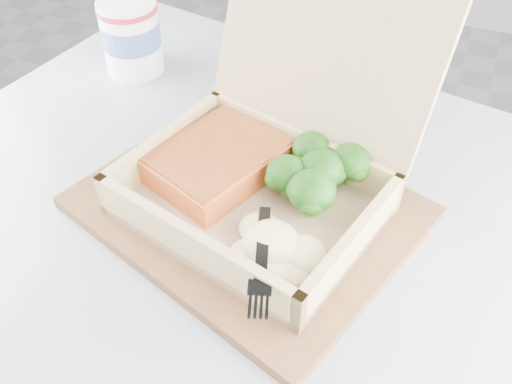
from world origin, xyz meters
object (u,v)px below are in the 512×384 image
at_px(serving_tray, 248,208).
at_px(paper_cup, 131,34).
at_px(cafe_table, 205,311).
at_px(takeout_container, 276,148).

relative_size(serving_tray, paper_cup, 3.20).
distance_m(cafe_table, serving_tray, 0.19).
distance_m(cafe_table, paper_cup, 0.38).
bearing_deg(cafe_table, serving_tray, 23.24).
height_order(serving_tray, paper_cup, paper_cup).
xyz_separation_m(cafe_table, paper_cup, (-0.20, 0.22, 0.23)).
xyz_separation_m(serving_tray, takeout_container, (0.02, 0.03, 0.06)).
bearing_deg(takeout_container, paper_cup, 163.13).
relative_size(serving_tray, takeout_container, 1.05).
height_order(serving_tray, takeout_container, takeout_container).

